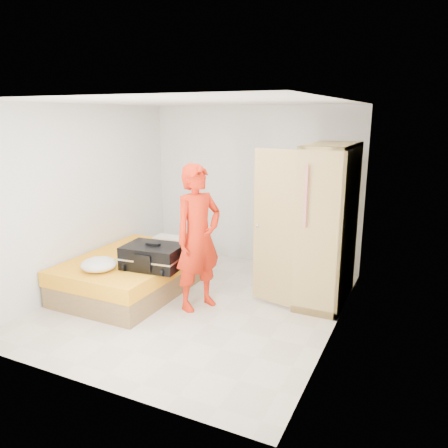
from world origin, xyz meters
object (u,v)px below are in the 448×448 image
at_px(bed, 133,274).
at_px(wardrobe, 324,229).
at_px(suitcase, 153,256).
at_px(round_cushion, 99,264).
at_px(person, 198,238).

relative_size(bed, wardrobe, 0.96).
distance_m(suitcase, round_cushion, 0.70).
xyz_separation_m(person, suitcase, (-0.59, -0.15, -0.29)).
bearing_deg(bed, person, -3.74).
bearing_deg(person, bed, 110.67).
height_order(suitcase, round_cushion, suitcase).
distance_m(wardrobe, person, 1.65).
relative_size(bed, round_cushion, 4.45).
bearing_deg(person, wardrobe, -32.63).
relative_size(person, round_cushion, 4.13).
bearing_deg(round_cushion, wardrobe, 29.97).
bearing_deg(bed, suitcase, -23.03).
distance_m(bed, round_cushion, 0.72).
bearing_deg(wardrobe, person, -147.04).
xyz_separation_m(suitcase, round_cushion, (-0.56, -0.41, -0.06)).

